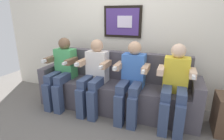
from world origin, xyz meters
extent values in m
plane|color=#66605B|center=(0.00, 0.00, 0.00)|extent=(6.32, 6.32, 0.00)
cube|color=silver|center=(0.00, 0.77, 1.30)|extent=(4.86, 0.05, 2.60)
cube|color=black|center=(-0.03, 0.72, 1.35)|extent=(0.63, 0.03, 0.50)
cube|color=#4C337F|center=(-0.03, 0.71, 1.35)|extent=(0.55, 0.02, 0.42)
cube|color=silver|center=(0.01, 0.70, 1.35)|extent=(0.24, 0.02, 0.18)
cube|color=#514C56|center=(0.00, 0.29, 0.23)|extent=(2.18, 0.58, 0.45)
cube|color=#514C56|center=(0.00, 0.51, 0.68)|extent=(2.18, 0.14, 0.45)
cube|color=#514C56|center=(-1.16, 0.29, 0.31)|extent=(0.14, 0.58, 0.62)
cube|color=#514C56|center=(1.16, 0.29, 0.31)|extent=(0.14, 0.58, 0.62)
cube|color=#4CB266|center=(-0.87, 0.28, 0.69)|extent=(0.32, 0.20, 0.48)
sphere|color=brown|center=(-0.87, 0.28, 1.02)|extent=(0.19, 0.19, 0.19)
cube|color=#38476B|center=(-0.96, 0.08, 0.51)|extent=(0.12, 0.40, 0.12)
cube|color=#38476B|center=(-0.78, 0.08, 0.51)|extent=(0.12, 0.40, 0.12)
cube|color=#38476B|center=(-0.96, -0.12, 0.23)|extent=(0.12, 0.12, 0.45)
cube|color=#38476B|center=(-0.78, -0.12, 0.23)|extent=(0.12, 0.12, 0.45)
cube|color=brown|center=(-1.06, 0.16, 0.77)|extent=(0.08, 0.28, 0.08)
cube|color=brown|center=(-0.68, 0.16, 0.77)|extent=(0.08, 0.28, 0.08)
cube|color=white|center=(-0.68, 0.00, 0.78)|extent=(0.04, 0.13, 0.04)
cube|color=white|center=(-1.06, 0.00, 0.78)|extent=(0.04, 0.10, 0.04)
cube|color=white|center=(-0.29, 0.28, 0.69)|extent=(0.32, 0.20, 0.48)
sphere|color=tan|center=(-0.29, 0.28, 1.02)|extent=(0.19, 0.19, 0.19)
cube|color=#38476B|center=(-0.38, 0.08, 0.51)|extent=(0.12, 0.40, 0.12)
cube|color=#38476B|center=(-0.20, 0.08, 0.51)|extent=(0.12, 0.40, 0.12)
cube|color=#38476B|center=(-0.38, -0.12, 0.23)|extent=(0.12, 0.12, 0.45)
cube|color=#38476B|center=(-0.20, -0.12, 0.23)|extent=(0.12, 0.12, 0.45)
cube|color=tan|center=(-0.48, 0.16, 0.77)|extent=(0.08, 0.28, 0.08)
cube|color=tan|center=(-0.10, 0.16, 0.77)|extent=(0.08, 0.28, 0.08)
cube|color=white|center=(-0.10, 0.00, 0.78)|extent=(0.04, 0.13, 0.04)
cube|color=white|center=(-0.48, 0.00, 0.78)|extent=(0.04, 0.10, 0.04)
cube|color=#3F72CC|center=(0.29, 0.28, 0.69)|extent=(0.32, 0.20, 0.48)
sphere|color=tan|center=(0.29, 0.28, 1.02)|extent=(0.19, 0.19, 0.19)
cube|color=#38476B|center=(0.20, 0.08, 0.51)|extent=(0.12, 0.40, 0.12)
cube|color=#38476B|center=(0.38, 0.08, 0.51)|extent=(0.12, 0.40, 0.12)
cube|color=#38476B|center=(0.20, -0.12, 0.23)|extent=(0.12, 0.12, 0.45)
cube|color=#38476B|center=(0.38, -0.12, 0.23)|extent=(0.12, 0.12, 0.45)
cube|color=tan|center=(0.10, 0.16, 0.77)|extent=(0.08, 0.28, 0.08)
cube|color=tan|center=(0.48, 0.16, 0.77)|extent=(0.08, 0.28, 0.08)
cube|color=white|center=(0.48, 0.00, 0.78)|extent=(0.04, 0.13, 0.04)
cube|color=white|center=(0.10, 0.00, 0.78)|extent=(0.04, 0.10, 0.04)
cube|color=yellow|center=(0.87, 0.28, 0.69)|extent=(0.32, 0.20, 0.48)
sphere|color=beige|center=(0.87, 0.28, 1.02)|extent=(0.19, 0.19, 0.19)
cube|color=#38476B|center=(0.78, 0.08, 0.51)|extent=(0.12, 0.40, 0.12)
cube|color=#38476B|center=(0.96, 0.08, 0.51)|extent=(0.12, 0.40, 0.12)
cube|color=#38476B|center=(0.78, -0.12, 0.23)|extent=(0.12, 0.12, 0.45)
cube|color=#38476B|center=(0.96, -0.12, 0.23)|extent=(0.12, 0.12, 0.45)
cube|color=beige|center=(0.68, 0.16, 0.77)|extent=(0.08, 0.28, 0.08)
cube|color=beige|center=(1.06, 0.16, 0.77)|extent=(0.08, 0.28, 0.08)
cube|color=white|center=(1.06, 0.00, 0.78)|extent=(0.04, 0.13, 0.04)
camera|label=1|loc=(0.85, -2.14, 1.46)|focal=28.58mm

